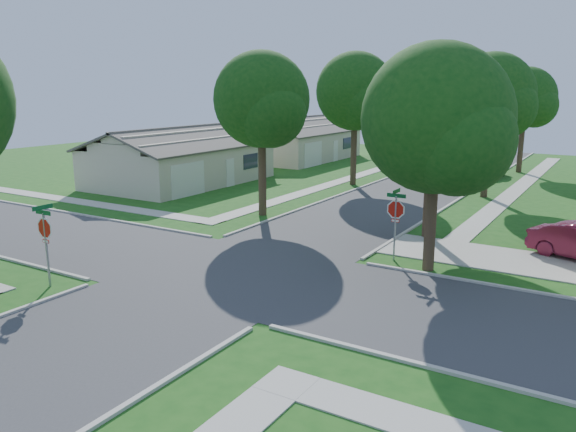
{
  "coord_description": "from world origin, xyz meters",
  "views": [
    {
      "loc": [
        12.5,
        -16.56,
        6.93
      ],
      "look_at": [
        0.33,
        3.47,
        1.6
      ],
      "focal_mm": 35.0,
      "sensor_mm": 36.0,
      "label": 1
    }
  ],
  "objects_px": {
    "tree_e_near": "(434,118)",
    "tree_e_mid": "(492,100)",
    "tree_ne_corner": "(438,126)",
    "stop_sign_sw": "(45,232)",
    "tree_w_near": "(262,104)",
    "stop_sign_ne": "(396,212)",
    "house_nw_near": "(182,163)",
    "house_nw_far": "(297,144)",
    "car_curb_east": "(490,168)",
    "tree_w_far": "(415,105)",
    "car_curb_west": "(448,152)",
    "tree_w_mid": "(356,95)",
    "tree_e_far": "(526,100)"
  },
  "relations": [
    {
      "from": "tree_e_near",
      "to": "tree_w_near",
      "type": "bearing_deg",
      "value": 180.0
    },
    {
      "from": "stop_sign_ne",
      "to": "tree_e_near",
      "type": "xyz_separation_m",
      "value": [
        0.05,
        4.31,
        3.61
      ]
    },
    {
      "from": "tree_e_near",
      "to": "tree_e_mid",
      "type": "bearing_deg",
      "value": 89.97
    },
    {
      "from": "tree_e_near",
      "to": "tree_w_mid",
      "type": "relative_size",
      "value": 0.87
    },
    {
      "from": "stop_sign_sw",
      "to": "tree_w_near",
      "type": "height_order",
      "value": "tree_w_near"
    },
    {
      "from": "tree_e_far",
      "to": "tree_w_far",
      "type": "height_order",
      "value": "tree_e_far"
    },
    {
      "from": "stop_sign_sw",
      "to": "house_nw_far",
      "type": "distance_m",
      "value": 38.4
    },
    {
      "from": "tree_e_mid",
      "to": "car_curb_east",
      "type": "xyz_separation_m",
      "value": [
        -1.56,
        8.94,
        -5.54
      ]
    },
    {
      "from": "stop_sign_sw",
      "to": "tree_e_far",
      "type": "bearing_deg",
      "value": 76.27
    },
    {
      "from": "tree_e_mid",
      "to": "tree_w_mid",
      "type": "xyz_separation_m",
      "value": [
        -9.4,
        0.0,
        0.24
      ]
    },
    {
      "from": "stop_sign_sw",
      "to": "tree_e_far",
      "type": "relative_size",
      "value": 0.34
    },
    {
      "from": "tree_w_near",
      "to": "car_curb_west",
      "type": "bearing_deg",
      "value": 87.4
    },
    {
      "from": "stop_sign_ne",
      "to": "house_nw_far",
      "type": "xyz_separation_m",
      "value": [
        -20.69,
        27.3,
        -0.51
      ]
    },
    {
      "from": "house_nw_far",
      "to": "tree_e_near",
      "type": "bearing_deg",
      "value": -47.94
    },
    {
      "from": "house_nw_far",
      "to": "tree_ne_corner",
      "type": "bearing_deg",
      "value": -51.19
    },
    {
      "from": "tree_w_near",
      "to": "house_nw_near",
      "type": "xyz_separation_m",
      "value": [
        -11.35,
        5.99,
        -4.6
      ]
    },
    {
      "from": "tree_w_far",
      "to": "house_nw_near",
      "type": "relative_size",
      "value": 0.59
    },
    {
      "from": "tree_e_far",
      "to": "car_curb_west",
      "type": "distance_m",
      "value": 11.72
    },
    {
      "from": "tree_e_far",
      "to": "tree_w_far",
      "type": "distance_m",
      "value": 9.42
    },
    {
      "from": "tree_w_near",
      "to": "stop_sign_ne",
      "type": "bearing_deg",
      "value": -24.74
    },
    {
      "from": "stop_sign_ne",
      "to": "car_curb_east",
      "type": "xyz_separation_m",
      "value": [
        -1.5,
        25.24,
        -1.32
      ]
    },
    {
      "from": "tree_w_mid",
      "to": "tree_w_far",
      "type": "height_order",
      "value": "tree_w_mid"
    },
    {
      "from": "tree_e_near",
      "to": "house_nw_far",
      "type": "distance_m",
      "value": 31.24
    },
    {
      "from": "tree_e_mid",
      "to": "car_curb_east",
      "type": "bearing_deg",
      "value": 99.89
    },
    {
      "from": "house_nw_near",
      "to": "house_nw_far",
      "type": "xyz_separation_m",
      "value": [
        0.0,
        17.0,
        0.0
      ]
    },
    {
      "from": "tree_e_mid",
      "to": "house_nw_far",
      "type": "xyz_separation_m",
      "value": [
        -20.75,
        10.99,
        -4.74
      ]
    },
    {
      "from": "tree_w_mid",
      "to": "tree_w_far",
      "type": "distance_m",
      "value": 13.04
    },
    {
      "from": "house_nw_far",
      "to": "car_curb_east",
      "type": "distance_m",
      "value": 19.32
    },
    {
      "from": "tree_e_mid",
      "to": "tree_e_near",
      "type": "bearing_deg",
      "value": -90.03
    },
    {
      "from": "tree_w_mid",
      "to": "house_nw_far",
      "type": "distance_m",
      "value": 16.56
    },
    {
      "from": "stop_sign_ne",
      "to": "tree_e_mid",
      "type": "distance_m",
      "value": 16.84
    },
    {
      "from": "tree_e_near",
      "to": "car_curb_west",
      "type": "relative_size",
      "value": 1.91
    },
    {
      "from": "tree_ne_corner",
      "to": "car_curb_west",
      "type": "distance_m",
      "value": 38.11
    },
    {
      "from": "car_curb_east",
      "to": "tree_w_mid",
      "type": "bearing_deg",
      "value": -127.43
    },
    {
      "from": "house_nw_near",
      "to": "car_curb_west",
      "type": "xyz_separation_m",
      "value": [
        12.79,
        25.76,
        -0.89
      ]
    },
    {
      "from": "tree_e_mid",
      "to": "car_curb_east",
      "type": "distance_m",
      "value": 10.63
    },
    {
      "from": "tree_e_far",
      "to": "car_curb_west",
      "type": "xyz_separation_m",
      "value": [
        -7.95,
        6.75,
        -5.35
      ]
    },
    {
      "from": "house_nw_near",
      "to": "car_curb_east",
      "type": "bearing_deg",
      "value": 37.91
    },
    {
      "from": "house_nw_near",
      "to": "car_curb_west",
      "type": "height_order",
      "value": "house_nw_near"
    },
    {
      "from": "tree_w_far",
      "to": "house_nw_far",
      "type": "distance_m",
      "value": 12.19
    },
    {
      "from": "stop_sign_sw",
      "to": "tree_w_near",
      "type": "xyz_separation_m",
      "value": [
        0.06,
        13.71,
        4.08
      ]
    },
    {
      "from": "tree_w_far",
      "to": "house_nw_far",
      "type": "xyz_separation_m",
      "value": [
        -11.34,
        -2.01,
        -3.99
      ]
    },
    {
      "from": "tree_w_mid",
      "to": "house_nw_far",
      "type": "height_order",
      "value": "tree_w_mid"
    },
    {
      "from": "house_nw_near",
      "to": "tree_w_far",
      "type": "bearing_deg",
      "value": 59.18
    },
    {
      "from": "tree_e_near",
      "to": "tree_e_mid",
      "type": "distance_m",
      "value": 12.02
    },
    {
      "from": "tree_e_far",
      "to": "car_curb_west",
      "type": "relative_size",
      "value": 2.01
    },
    {
      "from": "stop_sign_ne",
      "to": "car_curb_west",
      "type": "distance_m",
      "value": 36.94
    },
    {
      "from": "tree_w_near",
      "to": "car_curb_east",
      "type": "distance_m",
      "value": 23.0
    },
    {
      "from": "tree_e_far",
      "to": "house_nw_near",
      "type": "height_order",
      "value": "tree_e_far"
    },
    {
      "from": "tree_ne_corner",
      "to": "stop_sign_sw",
      "type": "bearing_deg",
      "value": -141.16
    }
  ]
}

